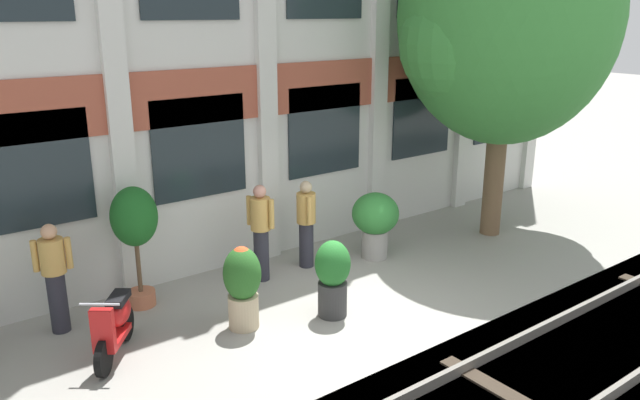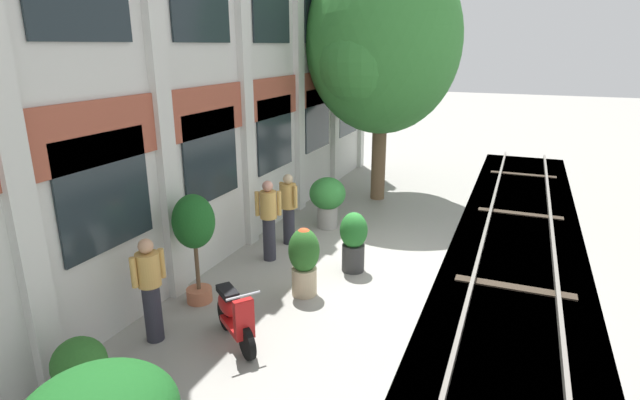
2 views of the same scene
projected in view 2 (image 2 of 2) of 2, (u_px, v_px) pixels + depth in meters
ground_plane at (377, 262)px, 10.22m from camera, size 80.00×80.00×0.00m
apartment_facade at (232, 59)px, 10.20m from camera, size 16.21×0.64×8.00m
rail_tracks at (513, 291)px, 9.31m from camera, size 23.85×2.80×0.43m
broadleaf_tree at (383, 46)px, 13.24m from camera, size 4.35×4.15×6.80m
potted_plant_wide_bowl at (81, 376)px, 6.11m from camera, size 0.84×0.84×0.89m
potted_plant_stone_basin at (354, 240)px, 9.67m from camera, size 0.54×0.54×1.20m
potted_plant_ribbed_drum at (304, 258)px, 8.72m from camera, size 0.55×0.55×1.25m
potted_plant_tall_urn at (194, 229)px, 8.28m from camera, size 0.71×0.71×1.93m
potted_plant_glazed_jar at (327, 198)px, 11.96m from camera, size 0.87×0.87×1.25m
scooter_near_curb at (233, 315)px, 7.40m from camera, size 0.91×1.15×0.98m
resident_by_doorway at (289, 207)px, 10.96m from camera, size 0.34×0.50×1.60m
resident_watching_tracks at (269, 218)px, 10.10m from camera, size 0.34×0.49×1.69m
resident_near_plants at (150, 287)px, 7.29m from camera, size 0.50×0.34×1.63m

